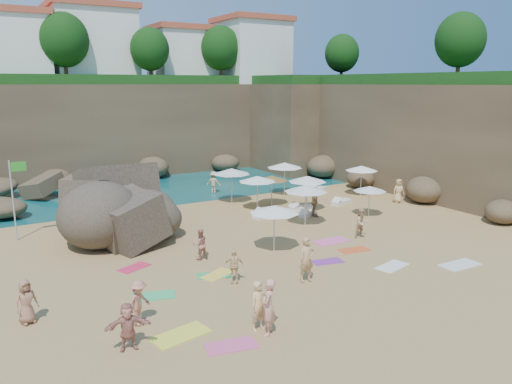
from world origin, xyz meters
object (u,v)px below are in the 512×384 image
parasol_2 (257,179)px  person_stand_1 (200,244)px  flag_pole (15,190)px  person_stand_2 (214,182)px  person_stand_3 (315,202)px  person_stand_5 (141,207)px  rock_outcrop (142,230)px  person_stand_4 (399,191)px  lounger_0 (267,214)px  parasol_1 (232,171)px  person_stand_6 (268,307)px  person_stand_0 (259,306)px  parasol_0 (285,165)px

parasol_2 → person_stand_1: parasol_2 is taller
flag_pole → person_stand_2: size_ratio=2.58×
person_stand_1 → person_stand_3: 9.90m
person_stand_2 → person_stand_5: person_stand_5 is taller
person_stand_2 → person_stand_3: size_ratio=0.88×
rock_outcrop → person_stand_4: bearing=-9.1°
person_stand_5 → lounger_0: bearing=-7.4°
flag_pole → person_stand_5: 6.83m
parasol_2 → person_stand_2: (-0.15, 6.13, -1.26)m
lounger_0 → person_stand_5: (-7.10, 2.57, 0.80)m
flag_pole → person_stand_1: flag_pole is taller
rock_outcrop → parasol_1: parasol_1 is taller
person_stand_2 → person_stand_6: person_stand_6 is taller
parasol_2 → parasol_1: bearing=99.5°
flag_pole → person_stand_4: size_ratio=2.55×
flag_pole → parasol_1: bearing=6.9°
flag_pole → person_stand_4: 23.92m
person_stand_2 → person_stand_4: (9.61, -9.31, 0.01)m
parasol_1 → lounger_0: (0.15, -4.30, -2.06)m
person_stand_0 → person_stand_3: person_stand_3 is taller
lounger_0 → person_stand_2: 7.78m
parasol_0 → person_stand_2: 5.50m
person_stand_4 → person_stand_6: 20.72m
parasol_0 → person_stand_5: parasol_0 is taller
person_stand_3 → person_stand_0: bearing=165.1°
parasol_1 → parasol_2: bearing=-80.5°
parasol_1 → person_stand_6: parasol_1 is taller
rock_outcrop → person_stand_1: 6.22m
person_stand_6 → parasol_1: bearing=-161.9°
person_stand_3 → person_stand_4: size_ratio=1.13×
person_stand_4 → person_stand_5: size_ratio=0.87×
person_stand_1 → person_stand_6: 7.73m
rock_outcrop → person_stand_4: rock_outcrop is taller
person_stand_5 → parasol_2: bearing=5.2°
rock_outcrop → lounger_0: bearing=-9.0°
parasol_1 → person_stand_3: parasol_1 is taller
flag_pole → parasol_1: size_ratio=1.67×
parasol_1 → person_stand_4: (9.91, -5.87, -1.38)m
person_stand_2 → person_stand_5: bearing=76.5°
lounger_0 → person_stand_2: person_stand_2 is taller
parasol_0 → person_stand_5: size_ratio=1.34×
rock_outcrop → parasol_0: bearing=15.5°
rock_outcrop → flag_pole: bearing=166.5°
flag_pole → lounger_0: bearing=-11.0°
person_stand_1 → parasol_0: bearing=-136.8°
parasol_1 → person_stand_4: parasol_1 is taller
flag_pole → person_stand_5: flag_pole is taller
rock_outcrop → flag_pole: size_ratio=2.06×
rock_outcrop → parasol_1: 8.33m
flag_pole → parasol_1: flag_pole is taller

